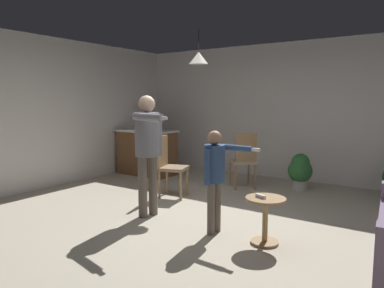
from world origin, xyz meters
TOP-DOWN VIEW (x-y plane):
  - ground at (0.00, 0.00)m, footprint 7.68×7.68m
  - wall_back at (0.00, 3.20)m, footprint 6.40×0.10m
  - wall_left at (-3.20, 0.00)m, footprint 0.10×6.40m
  - kitchen_counter at (-2.45, 1.92)m, footprint 1.26×0.66m
  - side_table_by_couch at (1.13, -0.20)m, footprint 0.44×0.44m
  - person_adult at (-0.56, -0.19)m, footprint 0.76×0.59m
  - person_child at (0.51, -0.23)m, footprint 0.64×0.36m
  - dining_chair_by_counter at (-0.94, 0.77)m, footprint 0.53×0.53m
  - dining_chair_near_wall at (-0.18, 1.95)m, footprint 0.59×0.59m
  - potted_plant_by_wall at (0.69, 2.40)m, footprint 0.42×0.42m
  - spare_remote_on_table at (1.09, -0.23)m, footprint 0.13×0.08m
  - ceiling_light_pendant at (-0.64, 1.17)m, footprint 0.32×0.32m

SIDE VIEW (x-z plane):
  - ground at x=0.00m, z-range 0.00..0.00m
  - side_table_by_couch at x=1.13m, z-range 0.07..0.59m
  - potted_plant_by_wall at x=0.69m, z-range 0.03..0.68m
  - kitchen_counter at x=-2.45m, z-range 0.00..0.95m
  - spare_remote_on_table at x=1.09m, z-range 0.52..0.56m
  - dining_chair_by_counter at x=-0.94m, z-range 0.05..1.05m
  - dining_chair_near_wall at x=-0.18m, z-range 0.05..1.05m
  - person_child at x=0.51m, z-range 0.15..1.37m
  - person_adult at x=-0.56m, z-range 0.20..1.83m
  - wall_back at x=0.00m, z-range 0.00..2.70m
  - wall_left at x=-3.20m, z-range 0.00..2.70m
  - ceiling_light_pendant at x=-0.64m, z-range 1.98..2.53m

